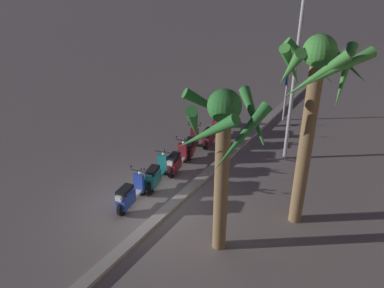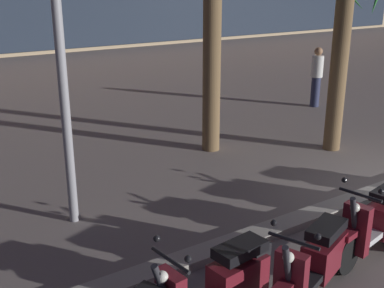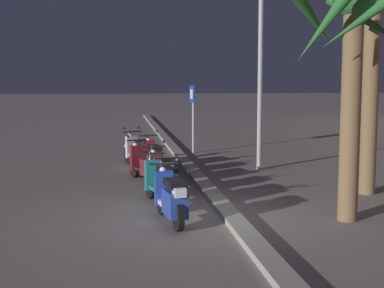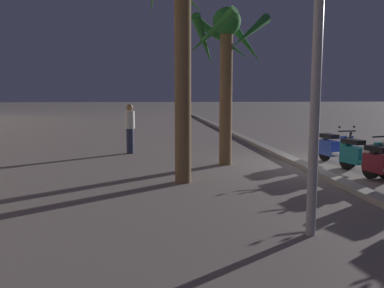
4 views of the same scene
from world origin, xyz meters
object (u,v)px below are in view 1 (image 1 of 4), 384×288
Objects in this scene: scooter_maroon_mid_centre at (211,135)px; scooter_blue_lead_nearest at (130,194)px; crossing_sign at (286,91)px; scooter_maroon_mid_front at (192,144)px; palm_tree_mid_walkway at (223,138)px; scooter_maroon_last_in_row at (177,161)px; street_lamp at (299,43)px; palm_tree_near_sign at (314,90)px; scooter_silver_tail_end at (219,124)px; scooter_teal_gap_after_mid at (156,174)px.

scooter_blue_lead_nearest is at bearing -0.10° from scooter_maroon_mid_centre.
scooter_maroon_mid_front is at bearing -19.46° from crossing_sign.
palm_tree_mid_walkway is at bearing 86.58° from scooter_blue_lead_nearest.
palm_tree_mid_walkway is at bearing 38.84° from scooter_maroon_mid_front.
scooter_maroon_last_in_row is 2.66m from scooter_blue_lead_nearest.
scooter_maroon_mid_front is at bearing -170.28° from scooter_maroon_last_in_row.
street_lamp is (3.94, 1.40, 3.03)m from crossing_sign.
scooter_maroon_mid_centre is at bearing 168.58° from scooter_maroon_mid_front.
palm_tree_near_sign is at bearing 146.87° from palm_tree_mid_walkway.
scooter_maroon_mid_front is 1.02× the size of scooter_blue_lead_nearest.
scooter_silver_tail_end is 5.20m from scooter_teal_gap_after_mid.
palm_tree_mid_walkway reaches higher than scooter_maroon_mid_centre.
scooter_blue_lead_nearest is (2.66, -0.02, 0.01)m from scooter_maroon_last_in_row.
palm_tree_near_sign is at bearing 113.42° from scooter_blue_lead_nearest.
scooter_maroon_last_in_row is at bearing -45.12° from street_lamp.
palm_tree_near_sign is at bearing 47.43° from scooter_silver_tail_end.
crossing_sign is 0.44× the size of palm_tree_near_sign.
scooter_blue_lead_nearest is 9.91m from crossing_sign.
palm_tree_near_sign is (-2.24, 1.46, 0.81)m from palm_tree_mid_walkway.
scooter_maroon_mid_front is 2.69m from scooter_teal_gap_after_mid.
palm_tree_near_sign reaches higher than scooter_maroon_last_in_row.
palm_tree_near_sign is at bearing 67.07° from scooter_maroon_mid_front.
scooter_blue_lead_nearest is 0.72× the size of crossing_sign.
palm_tree_near_sign is (0.62, 4.69, 3.64)m from scooter_maroon_last_in_row.
crossing_sign is (-5.57, 1.97, 1.06)m from scooter_maroon_mid_front.
scooter_maroon_mid_centre is 1.03× the size of scooter_teal_gap_after_mid.
scooter_maroon_last_in_row is (1.47, 0.25, 0.01)m from scooter_maroon_mid_front.
palm_tree_mid_walkway is at bearing 1.08° from street_lamp.
palm_tree_mid_walkway is at bearing 63.46° from scooter_teal_gap_after_mid.
street_lamp reaches higher than scooter_silver_tail_end.
palm_tree_mid_walkway is (1.64, 3.29, 2.83)m from scooter_teal_gap_after_mid.
scooter_maroon_mid_centre is 3.87m from scooter_teal_gap_after_mid.
crossing_sign is at bearing -160.36° from street_lamp.
palm_tree_mid_walkway is (5.51, 3.24, 2.83)m from scooter_maroon_mid_centre.
scooter_maroon_mid_front is 1.50m from scooter_maroon_last_in_row.
street_lamp is at bearing -157.10° from palm_tree_near_sign.
street_lamp is at bearing 75.68° from scooter_silver_tail_end.
palm_tree_near_sign reaches higher than crossing_sign.
scooter_maroon_last_in_row is 0.98× the size of scooter_teal_gap_after_mid.
scooter_maroon_mid_centre and scooter_maroon_mid_front have the same top height.
palm_tree_near_sign is (4.60, 5.01, 3.65)m from scooter_silver_tail_end.
scooter_maroon_last_in_row is 7.32m from crossing_sign.
palm_tree_near_sign is (3.28, 4.70, 3.64)m from scooter_maroon_mid_centre.
scooter_blue_lead_nearest reaches higher than scooter_teal_gap_after_mid.
scooter_maroon_mid_front is 0.32× the size of palm_tree_near_sign.
scooter_blue_lead_nearest is 4.31m from palm_tree_mid_walkway.
scooter_blue_lead_nearest is (4.13, 0.23, 0.02)m from scooter_maroon_mid_front.
palm_tree_near_sign reaches higher than palm_tree_mid_walkway.
scooter_maroon_mid_front is 5.55m from street_lamp.
crossing_sign is at bearing -158.76° from palm_tree_near_sign.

